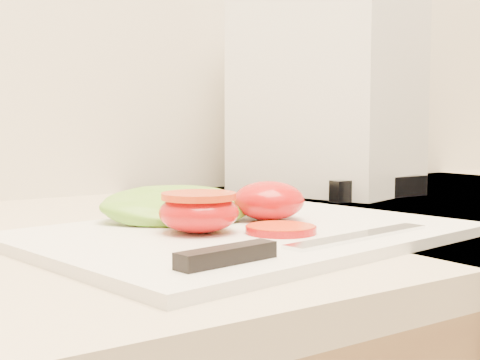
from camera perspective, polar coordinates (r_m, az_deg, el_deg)
cutting_board at (r=0.63m, az=0.52°, el=-4.60°), size 0.44×0.34×0.01m
tomato_half_dome at (r=0.68m, az=2.47°, el=-1.76°), size 0.07×0.07×0.04m
tomato_half_cut at (r=0.60m, az=-3.54°, el=-2.62°), size 0.07×0.07×0.04m
tomato_slice_0 at (r=0.60m, az=3.51°, el=-4.22°), size 0.06×0.06×0.01m
lettuce_leaf_0 at (r=0.68m, az=-5.35°, el=-2.24°), size 0.18×0.15×0.03m
knife at (r=0.52m, az=3.90°, el=-5.70°), size 0.28×0.06×0.01m
appliance at (r=1.06m, az=7.46°, el=7.12°), size 0.27×0.30×0.30m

